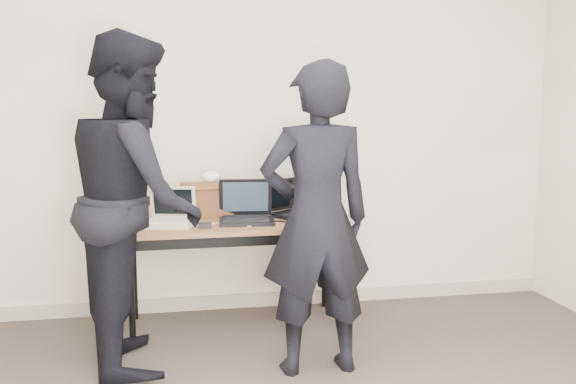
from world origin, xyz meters
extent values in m
cube|color=beige|center=(0.00, 2.27, 1.35)|extent=(4.50, 0.05, 2.70)
cube|color=brown|center=(-0.21, 1.86, 0.70)|extent=(1.51, 0.68, 0.03)
cylinder|color=black|center=(-0.89, 1.59, 0.34)|extent=(0.04, 0.04, 0.68)
cylinder|color=black|center=(0.49, 1.61, 0.34)|extent=(0.04, 0.04, 0.68)
cylinder|color=black|center=(-0.90, 2.11, 0.34)|extent=(0.04, 0.04, 0.68)
cylinder|color=black|center=(0.48, 2.14, 0.34)|extent=(0.04, 0.04, 0.68)
cube|color=black|center=(-0.20, 1.58, 0.64)|extent=(1.40, 0.05, 0.06)
cube|color=beige|center=(-0.65, 1.79, 0.74)|extent=(0.35, 0.31, 0.04)
cube|color=#F1E6CE|center=(-0.66, 1.76, 0.76)|extent=(0.27, 0.19, 0.01)
cube|color=beige|center=(-0.62, 1.93, 0.86)|extent=(0.30, 0.11, 0.21)
cube|color=black|center=(-0.62, 1.92, 0.86)|extent=(0.26, 0.09, 0.17)
cube|color=beige|center=(-0.63, 1.91, 0.76)|extent=(0.27, 0.08, 0.02)
cube|color=black|center=(-0.14, 1.80, 0.73)|extent=(0.38, 0.30, 0.02)
cube|color=black|center=(-0.15, 1.77, 0.75)|extent=(0.31, 0.18, 0.01)
cube|color=black|center=(-0.13, 1.97, 0.87)|extent=(0.37, 0.11, 0.26)
cube|color=#26333F|center=(-0.13, 1.97, 0.87)|extent=(0.31, 0.09, 0.21)
cube|color=black|center=(-0.13, 1.94, 0.74)|extent=(0.33, 0.05, 0.02)
cube|color=black|center=(0.26, 1.99, 0.73)|extent=(0.44, 0.42, 0.02)
cube|color=black|center=(0.28, 1.96, 0.75)|extent=(0.32, 0.29, 0.01)
cube|color=black|center=(0.16, 2.12, 0.86)|extent=(0.34, 0.29, 0.24)
cube|color=black|center=(0.16, 2.11, 0.87)|extent=(0.29, 0.24, 0.20)
cube|color=black|center=(0.18, 2.09, 0.74)|extent=(0.27, 0.21, 0.02)
cube|color=#5C3318|center=(-0.39, 2.08, 0.84)|extent=(0.36, 0.17, 0.24)
cube|color=#5C3318|center=(-0.39, 2.02, 0.94)|extent=(0.36, 0.08, 0.07)
cube|color=#5C3318|center=(-0.23, 2.09, 0.82)|extent=(0.02, 0.10, 0.02)
ellipsoid|color=white|center=(-0.36, 2.08, 1.00)|extent=(0.14, 0.12, 0.08)
cube|color=black|center=(0.42, 2.04, 0.79)|extent=(0.24, 0.20, 0.13)
cube|color=black|center=(-0.43, 1.68, 0.74)|extent=(0.09, 0.06, 0.03)
cube|color=black|center=(-0.63, 1.91, 0.72)|extent=(0.23, 0.26, 0.01)
cube|color=black|center=(0.31, 1.81, 0.72)|extent=(0.18, 0.20, 0.01)
cube|color=black|center=(-0.01, 2.05, 0.72)|extent=(0.25, 0.02, 0.01)
cube|color=silver|center=(-0.45, 1.78, 0.72)|extent=(0.27, 0.10, 0.01)
cube|color=silver|center=(-0.22, 1.74, 0.72)|extent=(0.18, 0.18, 0.01)
cube|color=black|center=(0.09, 1.80, 0.72)|extent=(0.28, 0.19, 0.01)
imported|color=black|center=(0.15, 1.04, 0.87)|extent=(0.66, 0.45, 1.74)
imported|color=black|center=(-0.84, 1.37, 0.96)|extent=(0.81, 1.00, 1.91)
cube|color=#AA9E8D|center=(0.00, 2.23, 0.05)|extent=(4.50, 0.03, 0.10)
camera|label=1|loc=(-0.65, -2.38, 1.51)|focal=40.00mm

